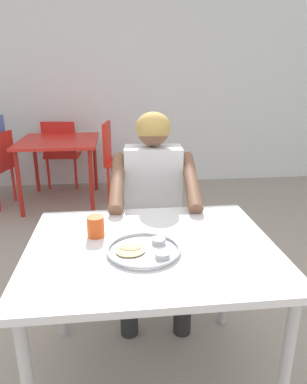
# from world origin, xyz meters

# --- Properties ---
(back_wall) EXTENTS (12.00, 0.12, 3.40)m
(back_wall) POSITION_xyz_m (0.00, 3.34, 1.70)
(back_wall) COLOR silver
(back_wall) RESTS_ON ground
(table_foreground) EXTENTS (1.04, 0.84, 0.72)m
(table_foreground) POSITION_xyz_m (0.04, 0.02, 0.65)
(table_foreground) COLOR silver
(table_foreground) RESTS_ON ground
(thali_tray) EXTENTS (0.30, 0.30, 0.03)m
(thali_tray) POSITION_xyz_m (0.01, -0.04, 0.74)
(thali_tray) COLOR #B7BABF
(thali_tray) RESTS_ON table_foreground
(drinking_cup) EXTENTS (0.08, 0.08, 0.09)m
(drinking_cup) POSITION_xyz_m (-0.19, 0.13, 0.77)
(drinking_cup) COLOR #D84C19
(drinking_cup) RESTS_ON table_foreground
(chair_foreground) EXTENTS (0.43, 0.42, 0.85)m
(chair_foreground) POSITION_xyz_m (0.14, 0.86, 0.49)
(chair_foreground) COLOR silver
(chair_foreground) RESTS_ON ground
(diner_foreground) EXTENTS (0.52, 0.57, 1.20)m
(diner_foreground) POSITION_xyz_m (0.12, 0.64, 0.71)
(diner_foreground) COLOR #242424
(diner_foreground) RESTS_ON ground
(table_background_red) EXTENTS (0.84, 0.95, 0.72)m
(table_background_red) POSITION_xyz_m (-0.71, 2.60, 0.64)
(table_background_red) COLOR red
(table_background_red) RESTS_ON ground
(chair_red_right) EXTENTS (0.45, 0.44, 0.90)m
(chair_red_right) POSITION_xyz_m (-0.08, 2.62, 0.52)
(chair_red_right) COLOR red
(chair_red_right) RESTS_ON ground
(chair_red_far) EXTENTS (0.46, 0.46, 0.86)m
(chair_red_far) POSITION_xyz_m (-0.77, 3.17, 0.49)
(chair_red_far) COLOR red
(chair_red_far) RESTS_ON ground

